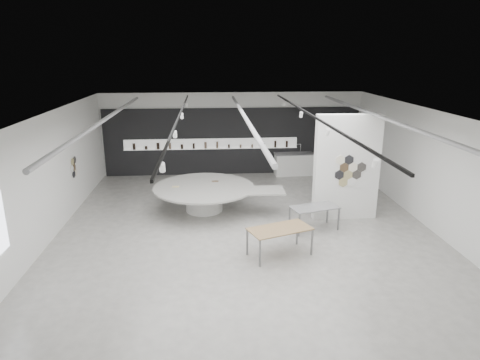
{
  "coord_description": "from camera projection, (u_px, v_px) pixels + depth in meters",
  "views": [
    {
      "loc": [
        -1.16,
        -12.62,
        5.53
      ],
      "look_at": [
        -0.1,
        1.2,
        1.38
      ],
      "focal_mm": 32.0,
      "sensor_mm": 36.0,
      "label": 1
    }
  ],
  "objects": [
    {
      "name": "back_wall_display",
      "position": [
        231.0,
        142.0,
        19.9
      ],
      "size": [
        11.8,
        0.27,
        3.1
      ],
      "color": "black",
      "rests_on": "ground"
    },
    {
      "name": "sample_table_stone",
      "position": [
        314.0,
        209.0,
        13.73
      ],
      "size": [
        1.66,
        1.15,
        0.78
      ],
      "rotation": [
        0.0,
        0.0,
        0.28
      ],
      "color": "gray",
      "rests_on": "ground"
    },
    {
      "name": "sample_table_wood",
      "position": [
        280.0,
        230.0,
        11.95
      ],
      "size": [
        1.93,
        1.42,
        0.81
      ],
      "rotation": [
        0.0,
        0.0,
        0.36
      ],
      "color": "#91724B",
      "rests_on": "ground"
    },
    {
      "name": "room",
      "position": [
        243.0,
        170.0,
        13.13
      ],
      "size": [
        12.02,
        14.02,
        3.82
      ],
      "color": "#A6A39D",
      "rests_on": "ground"
    },
    {
      "name": "partition_column",
      "position": [
        347.0,
        168.0,
        14.42
      ],
      "size": [
        2.2,
        0.38,
        3.6
      ],
      "color": "white",
      "rests_on": "ground"
    },
    {
      "name": "kitchen_counter",
      "position": [
        294.0,
        164.0,
        20.0
      ],
      "size": [
        1.85,
        0.8,
        1.44
      ],
      "rotation": [
        0.0,
        0.0,
        0.05
      ],
      "color": "white",
      "rests_on": "ground"
    },
    {
      "name": "display_island",
      "position": [
        206.0,
        195.0,
        15.41
      ],
      "size": [
        4.68,
        3.72,
        0.93
      ],
      "rotation": [
        0.0,
        0.0,
        -0.03
      ],
      "color": "white",
      "rests_on": "ground"
    }
  ]
}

